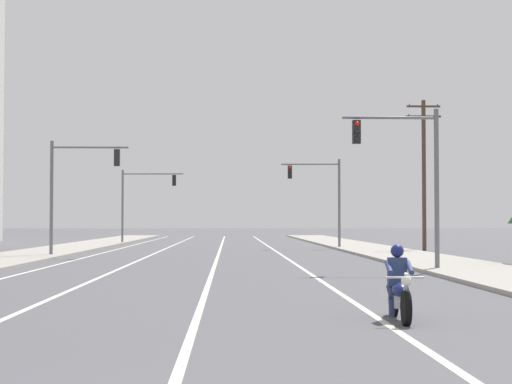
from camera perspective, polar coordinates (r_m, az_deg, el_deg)
name	(u,v)px	position (r m, az deg, el deg)	size (l,w,h in m)	color
lane_stripe_center	(219,251)	(51.55, -2.55, -4.13)	(0.16, 100.00, 0.01)	beige
lane_stripe_left	(159,252)	(51.73, -6.73, -4.12)	(0.16, 100.00, 0.01)	beige
lane_stripe_right	(276,251)	(51.63, 1.42, -4.13)	(0.16, 100.00, 0.01)	beige
lane_stripe_far_left	(108,252)	(52.09, -10.20, -4.08)	(0.16, 100.00, 0.01)	beige
sidewalk_kerb_right	(393,253)	(47.46, 9.45, -4.21)	(4.40, 110.00, 0.14)	#9E998E
sidewalk_kerb_left	(36,254)	(47.79, -14.96, -4.16)	(4.40, 110.00, 0.14)	#9E998E
motorcycle_with_rider	(399,290)	(16.25, 9.87, -6.69)	(0.70, 2.19, 1.46)	black
traffic_signal_near_right	(410,166)	(31.90, 10.63, 1.81)	(3.71, 0.39, 6.20)	slate
traffic_signal_near_left	(74,181)	(45.03, -12.52, 0.76)	(4.17, 0.37, 6.20)	slate
traffic_signal_mid_right	(323,190)	(57.19, 4.64, 0.13)	(4.11, 0.39, 6.20)	slate
traffic_signal_mid_left	(140,195)	(69.55, -8.01, -0.18)	(5.19, 0.52, 6.20)	slate
utility_pole_right_far	(424,169)	(53.92, 11.55, 1.55)	(2.25, 0.26, 9.69)	#4C3828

